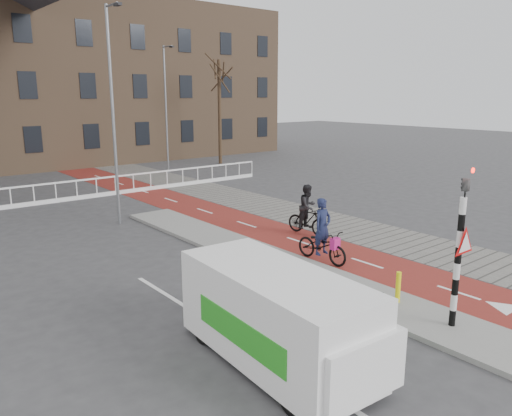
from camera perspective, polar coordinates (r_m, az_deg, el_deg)
ground at (r=13.55m, az=15.25°, el=-9.63°), size 120.00×120.00×0.00m
bike_lane at (r=21.43m, az=-4.40°, el=-0.83°), size 2.50×60.00×0.01m
sidewalk at (r=23.10m, az=1.30°, el=0.22°), size 3.00×60.00×0.01m
curb_island at (r=15.56m, az=1.65°, el=-5.95°), size 1.80×16.00×0.12m
traffic_signal at (r=11.43m, az=22.31°, el=-3.84°), size 0.80×0.80×3.68m
bollard at (r=12.75m, az=15.93°, el=-8.68°), size 0.12×0.12×0.77m
cyclist_near at (r=15.52m, az=7.58°, el=-3.71°), size 0.74×1.94×2.00m
cyclist_far at (r=18.41m, az=5.91°, el=-0.67°), size 0.88×1.78×1.87m
van at (r=9.72m, az=2.23°, el=-12.17°), size 2.01×4.42×1.85m
railing at (r=25.16m, az=-26.19°, el=0.64°), size 28.00×0.10×0.99m
tree_right at (r=37.07m, az=-4.17°, el=10.82°), size 0.25×0.25×7.45m
streetlight_near at (r=20.15m, az=-16.01°, el=9.76°), size 0.12×0.12×8.29m
streetlight_right at (r=32.72m, az=-10.25°, el=10.84°), size 0.12×0.12×7.99m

